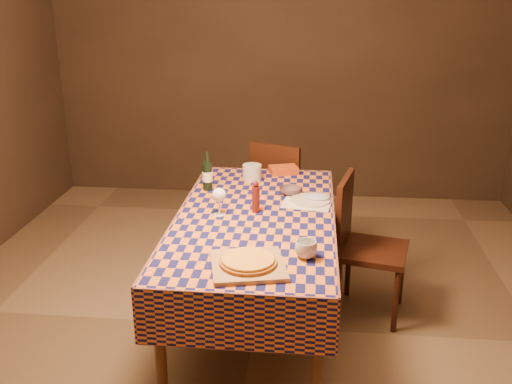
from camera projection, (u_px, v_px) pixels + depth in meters
The scene contains 16 objects.
room at pixel (255, 120), 3.19m from camera, with size 5.00×5.10×2.70m.
dining_table at pixel (255, 227), 3.41m from camera, with size 0.94×1.84×0.77m.
cutting_board at pixel (248, 265), 2.76m from camera, with size 0.35×0.35×0.02m, color #A37C4C.
pizza at pixel (248, 261), 2.75m from camera, with size 0.33×0.33×0.03m.
pepper_mill at pixel (256, 198), 3.41m from camera, with size 0.05×0.05×0.20m.
bowl at pixel (290, 191), 3.73m from camera, with size 0.14×0.14×0.05m, color #583E49.
wine_glass at pixel (219, 196), 3.35m from camera, with size 0.08×0.08×0.17m.
wine_bottle at pixel (207, 176), 3.78m from camera, with size 0.08×0.08×0.26m.
deli_tub at pixel (252, 172), 3.99m from camera, with size 0.13×0.13×0.11m, color silver.
takeout_container at pixel (283, 170), 4.14m from camera, with size 0.20×0.14×0.05m, color #AF4317.
white_plate at pixel (310, 200), 3.60m from camera, with size 0.25×0.25×0.01m, color silver.
tumbler at pixel (306, 249), 2.85m from camera, with size 0.11×0.11×0.09m, color silver.
flour_patch at pixel (307, 203), 3.57m from camera, with size 0.30×0.23×0.00m, color silver.
flour_bag at pixel (318, 197), 3.62m from camera, with size 0.16×0.12×0.05m, color #ACB2DD.
chair_far at pixel (281, 191), 4.52m from camera, with size 0.55×0.56×0.93m.
chair_right at pixel (361, 239), 3.66m from camera, with size 0.51×0.51×0.93m.
Camera 1 is at (0.32, -3.12, 2.06)m, focal length 40.00 mm.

